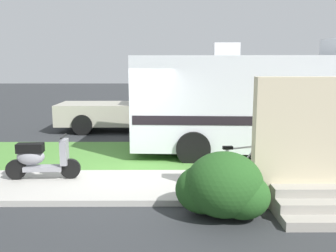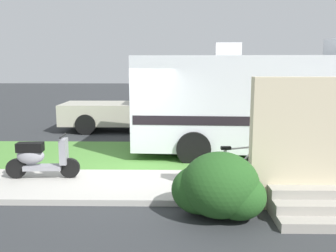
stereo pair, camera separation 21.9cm
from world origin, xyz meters
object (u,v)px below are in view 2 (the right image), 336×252
motorhome_rv (270,101)px  scooter (40,158)px  bicycle (234,169)px  pickup_truck_near (141,107)px

motorhome_rv → scooter: bearing=-155.0°
motorhome_rv → scooter: motorhome_rv is taller
bicycle → scooter: bearing=172.5°
scooter → pickup_truck_near: pickup_truck_near is taller
scooter → pickup_truck_near: size_ratio=0.31×
motorhome_rv → pickup_truck_near: size_ratio=1.46×
scooter → bicycle: 4.23m
motorhome_rv → bicycle: size_ratio=4.36×
pickup_truck_near → scooter: bearing=-104.1°
bicycle → pickup_truck_near: pickup_truck_near is taller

